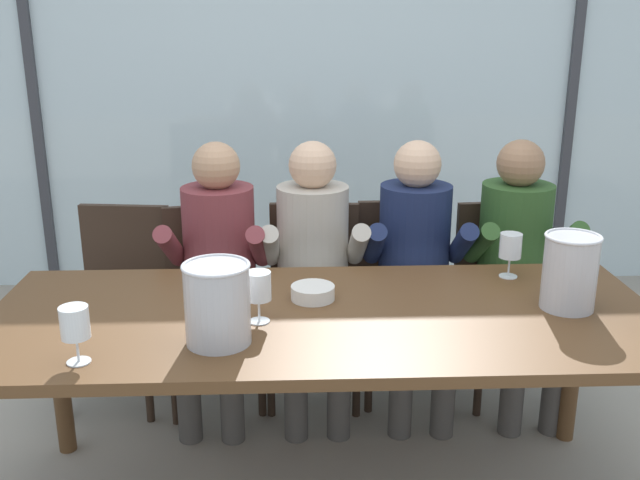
{
  "coord_description": "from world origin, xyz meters",
  "views": [
    {
      "loc": [
        -0.11,
        -2.24,
        1.71
      ],
      "look_at": [
        0.0,
        0.35,
        0.9
      ],
      "focal_mm": 40.1,
      "sensor_mm": 36.0,
      "label": 1
    }
  ],
  "objects_px": {
    "dining_table": "(324,332)",
    "ice_bucket_secondary": "(570,271)",
    "person_maroon_top": "(217,261)",
    "ice_bucket_primary": "(217,303)",
    "person_beige_jumper": "(314,260)",
    "tasting_bowl": "(313,292)",
    "chair_right_of_center": "(403,282)",
    "person_olive_shirt": "(519,257)",
    "wine_glass_by_left_taster": "(75,325)",
    "chair_left_of_center": "(212,288)",
    "chair_near_window_right": "(504,284)",
    "wine_glass_near_bucket": "(510,248)",
    "chair_near_curtain": "(122,288)",
    "person_navy_polo": "(416,258)",
    "chair_center": "(315,285)",
    "wine_glass_center_pour": "(258,288)"
  },
  "relations": [
    {
      "from": "person_beige_jumper",
      "to": "tasting_bowl",
      "type": "distance_m",
      "value": 0.62
    },
    {
      "from": "chair_near_curtain",
      "to": "person_maroon_top",
      "type": "xyz_separation_m",
      "value": [
        0.46,
        -0.14,
        0.17
      ]
    },
    {
      "from": "chair_center",
      "to": "ice_bucket_secondary",
      "type": "height_order",
      "value": "ice_bucket_secondary"
    },
    {
      "from": "tasting_bowl",
      "to": "chair_left_of_center",
      "type": "bearing_deg",
      "value": 121.08
    },
    {
      "from": "person_beige_jumper",
      "to": "ice_bucket_secondary",
      "type": "height_order",
      "value": "person_beige_jumper"
    },
    {
      "from": "person_beige_jumper",
      "to": "chair_left_of_center",
      "type": "bearing_deg",
      "value": 164.96
    },
    {
      "from": "chair_left_of_center",
      "to": "chair_right_of_center",
      "type": "xyz_separation_m",
      "value": [
        0.89,
        0.04,
        0.0
      ]
    },
    {
      "from": "person_maroon_top",
      "to": "ice_bucket_primary",
      "type": "height_order",
      "value": "person_maroon_top"
    },
    {
      "from": "chair_right_of_center",
      "to": "person_beige_jumper",
      "type": "xyz_separation_m",
      "value": [
        -0.43,
        -0.16,
        0.17
      ]
    },
    {
      "from": "wine_glass_near_bucket",
      "to": "dining_table",
      "type": "bearing_deg",
      "value": -156.08
    },
    {
      "from": "ice_bucket_primary",
      "to": "ice_bucket_secondary",
      "type": "height_order",
      "value": "ice_bucket_secondary"
    },
    {
      "from": "chair_right_of_center",
      "to": "wine_glass_near_bucket",
      "type": "xyz_separation_m",
      "value": [
        0.31,
        -0.58,
        0.35
      ]
    },
    {
      "from": "person_olive_shirt",
      "to": "wine_glass_by_left_taster",
      "type": "xyz_separation_m",
      "value": [
        -1.64,
        -1.07,
        0.18
      ]
    },
    {
      "from": "ice_bucket_primary",
      "to": "wine_glass_near_bucket",
      "type": "height_order",
      "value": "ice_bucket_primary"
    },
    {
      "from": "ice_bucket_secondary",
      "to": "wine_glass_by_left_taster",
      "type": "height_order",
      "value": "ice_bucket_secondary"
    },
    {
      "from": "chair_center",
      "to": "wine_glass_by_left_taster",
      "type": "bearing_deg",
      "value": -118.1
    },
    {
      "from": "chair_left_of_center",
      "to": "chair_near_window_right",
      "type": "height_order",
      "value": "same"
    },
    {
      "from": "wine_glass_near_bucket",
      "to": "person_olive_shirt",
      "type": "bearing_deg",
      "value": 67.03
    },
    {
      "from": "chair_right_of_center",
      "to": "person_beige_jumper",
      "type": "relative_size",
      "value": 0.73
    },
    {
      "from": "chair_right_of_center",
      "to": "person_maroon_top",
      "type": "height_order",
      "value": "person_maroon_top"
    },
    {
      "from": "dining_table",
      "to": "ice_bucket_secondary",
      "type": "xyz_separation_m",
      "value": [
        0.84,
        0.01,
        0.21
      ]
    },
    {
      "from": "person_olive_shirt",
      "to": "tasting_bowl",
      "type": "height_order",
      "value": "person_olive_shirt"
    },
    {
      "from": "ice_bucket_secondary",
      "to": "wine_glass_by_left_taster",
      "type": "distance_m",
      "value": 1.61
    },
    {
      "from": "person_maroon_top",
      "to": "person_navy_polo",
      "type": "relative_size",
      "value": 1.0
    },
    {
      "from": "dining_table",
      "to": "person_navy_polo",
      "type": "relative_size",
      "value": 1.9
    },
    {
      "from": "dining_table",
      "to": "chair_near_curtain",
      "type": "bearing_deg",
      "value": 135.56
    },
    {
      "from": "dining_table",
      "to": "person_navy_polo",
      "type": "bearing_deg",
      "value": 59.03
    },
    {
      "from": "person_maroon_top",
      "to": "chair_left_of_center",
      "type": "bearing_deg",
      "value": 112.58
    },
    {
      "from": "chair_center",
      "to": "person_beige_jumper",
      "type": "relative_size",
      "value": 0.73
    },
    {
      "from": "chair_left_of_center",
      "to": "ice_bucket_secondary",
      "type": "xyz_separation_m",
      "value": [
        1.31,
        -0.85,
        0.37
      ]
    },
    {
      "from": "chair_near_window_right",
      "to": "person_olive_shirt",
      "type": "height_order",
      "value": "person_olive_shirt"
    },
    {
      "from": "person_maroon_top",
      "to": "ice_bucket_secondary",
      "type": "xyz_separation_m",
      "value": [
        1.27,
        -0.73,
        0.2
      ]
    },
    {
      "from": "chair_right_of_center",
      "to": "chair_near_window_right",
      "type": "relative_size",
      "value": 1.0
    },
    {
      "from": "ice_bucket_secondary",
      "to": "wine_glass_near_bucket",
      "type": "distance_m",
      "value": 0.33
    },
    {
      "from": "wine_glass_near_bucket",
      "to": "chair_right_of_center",
      "type": "bearing_deg",
      "value": 118.21
    },
    {
      "from": "wine_glass_by_left_taster",
      "to": "chair_near_curtain",
      "type": "bearing_deg",
      "value": 97.71
    },
    {
      "from": "chair_right_of_center",
      "to": "person_beige_jumper",
      "type": "bearing_deg",
      "value": -159.67
    },
    {
      "from": "chair_left_of_center",
      "to": "person_beige_jumper",
      "type": "distance_m",
      "value": 0.51
    },
    {
      "from": "chair_near_window_right",
      "to": "ice_bucket_secondary",
      "type": "xyz_separation_m",
      "value": [
        -0.05,
        -0.85,
        0.37
      ]
    },
    {
      "from": "wine_glass_near_bucket",
      "to": "chair_near_curtain",
      "type": "bearing_deg",
      "value": 161.11
    },
    {
      "from": "dining_table",
      "to": "person_beige_jumper",
      "type": "xyz_separation_m",
      "value": [
        -0.01,
        0.74,
        0.01
      ]
    },
    {
      "from": "chair_center",
      "to": "chair_right_of_center",
      "type": "bearing_deg",
      "value": 6.77
    },
    {
      "from": "ice_bucket_primary",
      "to": "chair_right_of_center",
      "type": "bearing_deg",
      "value": 55.95
    },
    {
      "from": "wine_glass_center_pour",
      "to": "chair_center",
      "type": "bearing_deg",
      "value": 77.1
    },
    {
      "from": "person_olive_shirt",
      "to": "tasting_bowl",
      "type": "bearing_deg",
      "value": -147.51
    },
    {
      "from": "chair_left_of_center",
      "to": "wine_glass_center_pour",
      "type": "height_order",
      "value": "wine_glass_center_pour"
    },
    {
      "from": "chair_right_of_center",
      "to": "ice_bucket_secondary",
      "type": "relative_size",
      "value": 3.35
    },
    {
      "from": "ice_bucket_primary",
      "to": "wine_glass_by_left_taster",
      "type": "bearing_deg",
      "value": -163.24
    },
    {
      "from": "dining_table",
      "to": "person_olive_shirt",
      "type": "height_order",
      "value": "person_olive_shirt"
    },
    {
      "from": "dining_table",
      "to": "person_olive_shirt",
      "type": "relative_size",
      "value": 1.9
    }
  ]
}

